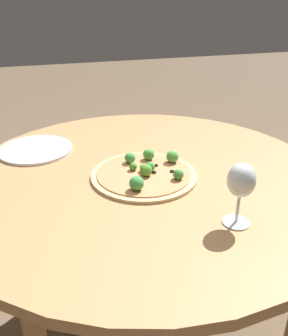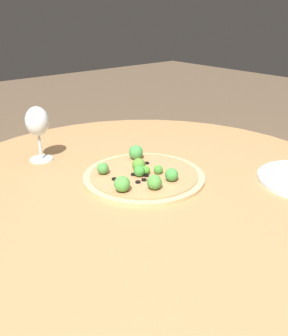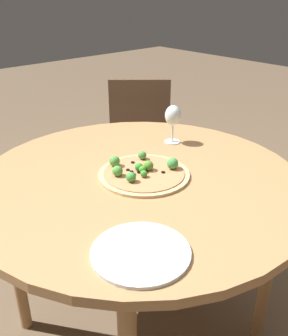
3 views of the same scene
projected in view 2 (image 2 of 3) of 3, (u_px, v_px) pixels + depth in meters
dining_table at (146, 205)px, 1.03m from camera, size 1.18×1.18×0.78m
pizza at (143, 175)px, 1.01m from camera, size 0.33×0.33×0.06m
wine_glass at (37, 123)px, 1.09m from camera, size 0.07×0.07×0.17m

